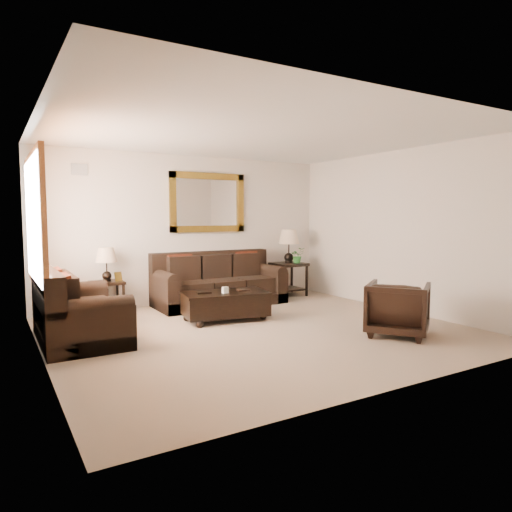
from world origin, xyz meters
TOP-DOWN VIEW (x-y plane):
  - room at (0.00, 0.00)m, footprint 5.51×5.01m
  - window at (-2.70, 0.90)m, footprint 0.07×1.96m
  - mirror at (0.36, 2.47)m, footprint 1.50×0.06m
  - air_vent at (-1.90, 2.48)m, footprint 0.25×0.02m
  - sofa at (0.36, 2.04)m, footprint 2.31×1.00m
  - loveseat at (-2.30, 0.75)m, footprint 0.99×1.66m
  - end_table_left at (-1.57, 2.21)m, footprint 0.49×0.49m
  - end_table_right at (1.98, 2.16)m, footprint 0.60×0.60m
  - coffee_table at (-0.11, 0.83)m, footprint 1.38×0.90m
  - armchair at (1.48, -1.15)m, footprint 1.04×1.05m
  - potted_plant at (2.12, 2.05)m, footprint 0.31×0.33m

SIDE VIEW (x-z plane):
  - coffee_table at x=-0.11m, z-range 0.00..0.54m
  - sofa at x=0.36m, z-range -0.13..0.82m
  - loveseat at x=-2.30m, z-range -0.12..0.81m
  - armchair at x=1.48m, z-range 0.00..0.79m
  - end_table_left at x=-1.57m, z-range 0.17..1.25m
  - potted_plant at x=2.12m, z-range 0.66..0.90m
  - end_table_right at x=1.98m, z-range 0.20..1.53m
  - room at x=0.00m, z-range 0.00..2.71m
  - window at x=-2.70m, z-range 0.72..2.38m
  - mirror at x=0.36m, z-range 1.30..2.40m
  - air_vent at x=-1.90m, z-range 2.26..2.44m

